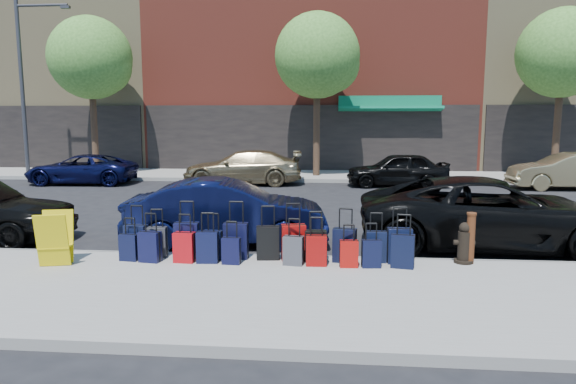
# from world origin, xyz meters

# --- Properties ---
(ground) EXTENTS (120.00, 120.00, 0.00)m
(ground) POSITION_xyz_m (0.00, 0.00, 0.00)
(ground) COLOR black
(ground) RESTS_ON ground
(sidewalk_near) EXTENTS (60.00, 4.00, 0.15)m
(sidewalk_near) POSITION_xyz_m (0.00, -6.50, 0.07)
(sidewalk_near) COLOR gray
(sidewalk_near) RESTS_ON ground
(sidewalk_far) EXTENTS (60.00, 4.00, 0.15)m
(sidewalk_far) POSITION_xyz_m (0.00, 10.00, 0.07)
(sidewalk_far) COLOR gray
(sidewalk_far) RESTS_ON ground
(curb_near) EXTENTS (60.00, 0.08, 0.15)m
(curb_near) POSITION_xyz_m (0.00, -4.48, 0.07)
(curb_near) COLOR gray
(curb_near) RESTS_ON ground
(curb_far) EXTENTS (60.00, 0.08, 0.15)m
(curb_far) POSITION_xyz_m (0.00, 7.98, 0.07)
(curb_far) COLOR gray
(curb_far) RESTS_ON ground
(building_left) EXTENTS (15.00, 12.12, 16.00)m
(building_left) POSITION_xyz_m (-16.00, 17.98, 7.98)
(building_left) COLOR #907F58
(building_left) RESTS_ON ground
(tree_left) EXTENTS (3.80, 3.80, 7.27)m
(tree_left) POSITION_xyz_m (-9.86, 9.50, 5.41)
(tree_left) COLOR black
(tree_left) RESTS_ON sidewalk_far
(tree_center) EXTENTS (3.80, 3.80, 7.27)m
(tree_center) POSITION_xyz_m (0.64, 9.50, 5.41)
(tree_center) COLOR black
(tree_center) RESTS_ON sidewalk_far
(tree_right) EXTENTS (3.80, 3.80, 7.27)m
(tree_right) POSITION_xyz_m (11.14, 9.50, 5.41)
(tree_right) COLOR black
(tree_right) RESTS_ON sidewalk_far
(streetlight) EXTENTS (2.59, 0.18, 8.00)m
(streetlight) POSITION_xyz_m (-12.80, 8.80, 4.66)
(streetlight) COLOR #333338
(streetlight) RESTS_ON sidewalk_far
(suitcase_front_0) EXTENTS (0.43, 0.27, 0.98)m
(suitcase_front_0) POSITION_xyz_m (-2.44, -4.82, 0.46)
(suitcase_front_0) COLOR black
(suitcase_front_0) RESTS_ON sidewalk_near
(suitcase_front_1) EXTENTS (0.39, 0.23, 0.91)m
(suitcase_front_1) POSITION_xyz_m (-2.06, -4.77, 0.44)
(suitcase_front_1) COLOR #323136
(suitcase_front_1) RESTS_ON sidewalk_near
(suitcase_front_2) EXTENTS (0.46, 0.27, 1.08)m
(suitcase_front_2) POSITION_xyz_m (-1.46, -4.82, 0.49)
(suitcase_front_2) COLOR black
(suitcase_front_2) RESTS_ON sidewalk_near
(suitcase_front_3) EXTENTS (0.37, 0.23, 0.86)m
(suitcase_front_3) POSITION_xyz_m (-0.96, -4.84, 0.42)
(suitcase_front_3) COLOR black
(suitcase_front_3) RESTS_ON sidewalk_near
(suitcase_front_4) EXTENTS (0.45, 0.25, 1.08)m
(suitcase_front_4) POSITION_xyz_m (-0.53, -4.77, 0.49)
(suitcase_front_4) COLOR black
(suitcase_front_4) RESTS_ON sidewalk_near
(suitcase_front_5) EXTENTS (0.44, 0.27, 1.00)m
(suitcase_front_5) POSITION_xyz_m (0.07, -4.78, 0.46)
(suitcase_front_5) COLOR black
(suitcase_front_5) RESTS_ON sidewalk_near
(suitcase_front_6) EXTENTS (0.48, 0.32, 1.06)m
(suitcase_front_6) POSITION_xyz_m (0.55, -4.79, 0.48)
(suitcase_front_6) COLOR maroon
(suitcase_front_6) RESTS_ON sidewalk_near
(suitcase_front_7) EXTENTS (0.40, 0.24, 0.93)m
(suitcase_front_7) POSITION_xyz_m (0.96, -4.85, 0.44)
(suitcase_front_7) COLOR black
(suitcase_front_7) RESTS_ON sidewalk_near
(suitcase_front_8) EXTENTS (0.45, 0.31, 0.99)m
(suitcase_front_8) POSITION_xyz_m (1.48, -4.84, 0.46)
(suitcase_front_8) COLOR black
(suitcase_front_8) RESTS_ON sidewalk_near
(suitcase_front_9) EXTENTS (0.38, 0.21, 0.91)m
(suitcase_front_9) POSITION_xyz_m (2.05, -4.78, 0.43)
(suitcase_front_9) COLOR black
(suitcase_front_9) RESTS_ON sidewalk_near
(suitcase_front_10) EXTENTS (0.43, 0.24, 1.03)m
(suitcase_front_10) POSITION_xyz_m (2.47, -4.83, 0.47)
(suitcase_front_10) COLOR black
(suitcase_front_10) RESTS_ON sidewalk_near
(suitcase_back_0) EXTENTS (0.35, 0.23, 0.80)m
(suitcase_back_0) POSITION_xyz_m (-2.47, -5.08, 0.40)
(suitcase_back_0) COLOR black
(suitcase_back_0) RESTS_ON sidewalk_near
(suitcase_back_1) EXTENTS (0.41, 0.27, 0.90)m
(suitcase_back_1) POSITION_xyz_m (-2.06, -5.14, 0.43)
(suitcase_back_1) COLOR black
(suitcase_back_1) RESTS_ON sidewalk_near
(suitcase_back_2) EXTENTS (0.39, 0.24, 0.89)m
(suitcase_back_2) POSITION_xyz_m (-1.42, -5.11, 0.43)
(suitcase_back_2) COLOR #AD0B10
(suitcase_back_2) RESTS_ON sidewalk_near
(suitcase_back_3) EXTENTS (0.40, 0.25, 0.92)m
(suitcase_back_3) POSITION_xyz_m (-1.00, -5.09, 0.44)
(suitcase_back_3) COLOR black
(suitcase_back_3) RESTS_ON sidewalk_near
(suitcase_back_4) EXTENTS (0.34, 0.21, 0.78)m
(suitcase_back_4) POSITION_xyz_m (-0.55, -5.14, 0.39)
(suitcase_back_4) COLOR black
(suitcase_back_4) RESTS_ON sidewalk_near
(suitcase_back_6) EXTENTS (0.38, 0.26, 0.84)m
(suitcase_back_6) POSITION_xyz_m (0.57, -5.11, 0.41)
(suitcase_back_6) COLOR #3C3B41
(suitcase_back_6) RESTS_ON sidewalk_near
(suitcase_back_7) EXTENTS (0.37, 0.22, 0.87)m
(suitcase_back_7) POSITION_xyz_m (0.98, -5.11, 0.42)
(suitcase_back_7) COLOR maroon
(suitcase_back_7) RESTS_ON sidewalk_near
(suitcase_back_8) EXTENTS (0.33, 0.21, 0.76)m
(suitcase_back_8) POSITION_xyz_m (1.55, -5.16, 0.39)
(suitcase_back_8) COLOR #9F0E0A
(suitcase_back_8) RESTS_ON sidewalk_near
(suitcase_back_9) EXTENTS (0.35, 0.22, 0.79)m
(suitcase_back_9) POSITION_xyz_m (1.95, -5.13, 0.40)
(suitcase_back_9) COLOR black
(suitcase_back_9) RESTS_ON sidewalk_near
(suitcase_back_10) EXTENTS (0.43, 0.30, 0.95)m
(suitcase_back_10) POSITION_xyz_m (2.49, -5.11, 0.45)
(suitcase_back_10) COLOR black
(suitcase_back_10) RESTS_ON sidewalk_near
(fire_hydrant) EXTENTS (0.38, 0.34, 0.75)m
(fire_hydrant) POSITION_xyz_m (3.64, -4.71, 0.49)
(fire_hydrant) COLOR black
(fire_hydrant) RESTS_ON sidewalk_near
(bollard) EXTENTS (0.17, 0.17, 0.93)m
(bollard) POSITION_xyz_m (3.74, -4.73, 0.63)
(bollard) COLOR #38190C
(bollard) RESTS_ON sidewalk_near
(display_rack) EXTENTS (0.66, 0.70, 0.96)m
(display_rack) POSITION_xyz_m (-3.66, -5.48, 0.62)
(display_rack) COLOR #D5BE0B
(display_rack) RESTS_ON sidewalk_near
(car_near_1) EXTENTS (4.48, 1.98, 1.43)m
(car_near_1) POSITION_xyz_m (-1.04, -3.12, 0.71)
(car_near_1) COLOR black
(car_near_1) RESTS_ON ground
(car_near_2) EXTENTS (5.57, 2.76, 1.52)m
(car_near_2) POSITION_xyz_m (4.59, -2.96, 0.76)
(car_near_2) COLOR black
(car_near_2) RESTS_ON ground
(car_far_0) EXTENTS (4.57, 2.27, 1.24)m
(car_far_0) POSITION_xyz_m (-9.29, 6.64, 0.62)
(car_far_0) COLOR #0C0E35
(car_far_0) RESTS_ON ground
(car_far_1) EXTENTS (5.06, 2.38, 1.43)m
(car_far_1) POSITION_xyz_m (-2.50, 7.06, 0.71)
(car_far_1) COLOR #98845D
(car_far_1) RESTS_ON ground
(car_far_2) EXTENTS (4.12, 1.77, 1.39)m
(car_far_2) POSITION_xyz_m (3.86, 6.98, 0.69)
(car_far_2) COLOR black
(car_far_2) RESTS_ON ground
(car_far_3) EXTENTS (4.34, 1.54, 1.43)m
(car_far_3) POSITION_xyz_m (10.36, 6.68, 0.71)
(car_far_3) COLOR #98885D
(car_far_3) RESTS_ON ground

